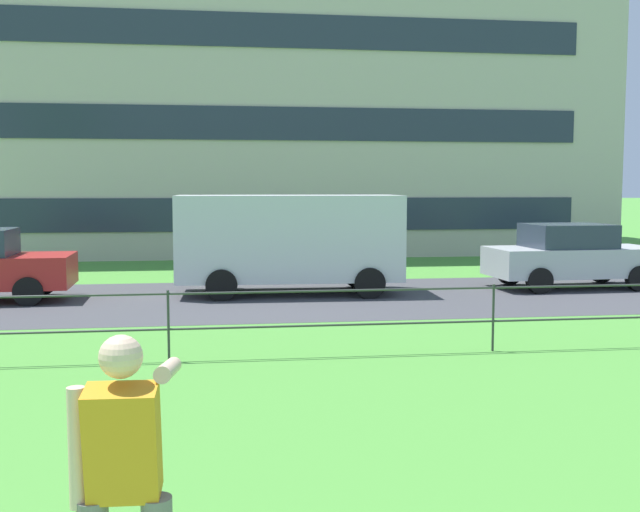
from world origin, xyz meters
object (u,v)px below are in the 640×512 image
person_thrower (124,486)px  apartment_building_background (271,55)px  panel_van_far_left (290,238)px  car_silver_left (571,256)px

person_thrower → apartment_building_background: apartment_building_background is taller
person_thrower → panel_van_far_left: 13.33m
apartment_building_background → car_silver_left: bearing=-66.2°
person_thrower → panel_van_far_left: size_ratio=0.34×
panel_van_far_left → car_silver_left: panel_van_far_left is taller
car_silver_left → person_thrower: bearing=-124.1°
panel_van_far_left → apartment_building_background: size_ratio=0.21×
panel_van_far_left → apartment_building_background: 15.44m
panel_van_far_left → car_silver_left: size_ratio=1.25×
car_silver_left → apartment_building_background: apartment_building_background is taller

